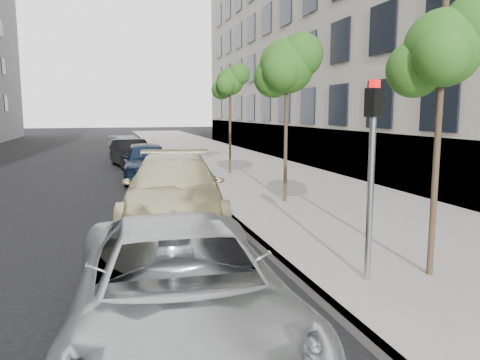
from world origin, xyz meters
name	(u,v)px	position (x,y,z in m)	size (l,w,h in m)	color
ground	(274,356)	(0.00, 0.00, 0.00)	(160.00, 160.00, 0.00)	black
sidewalk	(210,154)	(4.30, 24.00, 0.07)	(6.40, 72.00, 0.14)	gray
curb	(159,156)	(1.18, 24.00, 0.07)	(0.15, 72.00, 0.14)	#9E9B93
tree_near	(445,49)	(3.23, 1.50, 3.68)	(1.56, 1.36, 4.31)	#38281C
tree_mid	(288,66)	(3.23, 8.00, 4.01)	(1.85, 1.65, 4.79)	#38281C
tree_far	(230,82)	(3.23, 14.50, 3.95)	(1.52, 1.32, 4.57)	#38281C
signal_pole	(372,157)	(2.10, 1.55, 2.06)	(0.29, 0.26, 3.06)	#939699
minivan	(179,289)	(-0.99, 0.46, 0.72)	(2.39, 5.19, 1.44)	#BABCBF
suv	(174,190)	(-0.23, 6.55, 0.84)	(2.36, 5.79, 1.68)	beige
sedan_blue	(147,161)	(-0.32, 14.09, 0.78)	(1.85, 4.59, 1.56)	black
sedan_black	(131,153)	(-0.69, 19.06, 0.68)	(1.44, 4.14, 1.37)	black
sedan_rear	(127,147)	(-0.71, 23.97, 0.65)	(1.82, 4.48, 1.30)	#93969B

